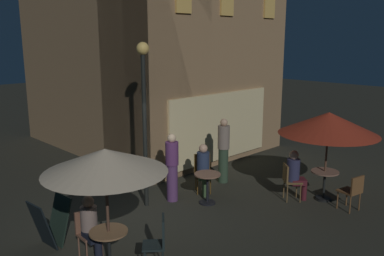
# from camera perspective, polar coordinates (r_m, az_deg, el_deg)

# --- Properties ---
(ground_plane) EXTENTS (60.00, 60.00, 0.00)m
(ground_plane) POSITION_cam_1_polar(r_m,az_deg,el_deg) (9.48, -8.14, -12.26)
(ground_plane) COLOR #2C2C23
(cafe_building) EXTENTS (6.12, 8.08, 7.07)m
(cafe_building) POSITION_cam_1_polar(r_m,az_deg,el_deg) (13.98, -6.63, 10.68)
(cafe_building) COLOR #97734D
(cafe_building) RESTS_ON ground
(street_lamp_near_corner) EXTENTS (0.29, 0.29, 3.87)m
(street_lamp_near_corner) POSITION_cam_1_polar(r_m,az_deg,el_deg) (9.37, -6.74, 4.00)
(street_lamp_near_corner) COLOR black
(street_lamp_near_corner) RESTS_ON ground
(menu_sandwich_board) EXTENTS (0.70, 0.60, 0.94)m
(menu_sandwich_board) POSITION_cam_1_polar(r_m,az_deg,el_deg) (8.47, -19.18, -12.39)
(menu_sandwich_board) COLOR black
(menu_sandwich_board) RESTS_ON ground
(cafe_table_0) EXTENTS (0.65, 0.65, 0.78)m
(cafe_table_0) POSITION_cam_1_polar(r_m,az_deg,el_deg) (7.29, -11.53, -15.67)
(cafe_table_0) COLOR black
(cafe_table_0) RESTS_ON ground
(cafe_table_1) EXTENTS (0.67, 0.67, 0.75)m
(cafe_table_1) POSITION_cam_1_polar(r_m,az_deg,el_deg) (10.66, 18.05, -6.91)
(cafe_table_1) COLOR black
(cafe_table_1) RESTS_ON ground
(cafe_table_2) EXTENTS (0.64, 0.64, 0.75)m
(cafe_table_2) POSITION_cam_1_polar(r_m,az_deg,el_deg) (9.95, 2.18, -7.72)
(cafe_table_2) COLOR black
(cafe_table_2) RESTS_ON ground
(patio_umbrella_0) EXTENTS (2.04, 2.04, 2.21)m
(patio_umbrella_0) POSITION_cam_1_polar(r_m,az_deg,el_deg) (6.73, -12.06, -4.58)
(patio_umbrella_0) COLOR black
(patio_umbrella_0) RESTS_ON ground
(patio_umbrella_1) EXTENTS (2.38, 2.38, 2.22)m
(patio_umbrella_1) POSITION_cam_1_polar(r_m,az_deg,el_deg) (10.29, 18.58, 0.60)
(patio_umbrella_1) COLOR black
(patio_umbrella_1) RESTS_ON ground
(cafe_chair_0) EXTENTS (0.54, 0.54, 1.00)m
(cafe_chair_0) POSITION_cam_1_polar(r_m,az_deg,el_deg) (7.20, -4.67, -15.27)
(cafe_chair_0) COLOR black
(cafe_chair_0) RESTS_ON ground
(cafe_chair_1) EXTENTS (0.40, 0.40, 0.88)m
(cafe_chair_1) POSITION_cam_1_polar(r_m,az_deg,el_deg) (7.90, -14.43, -13.58)
(cafe_chair_1) COLOR brown
(cafe_chair_1) RESTS_ON ground
(cafe_chair_2) EXTENTS (0.58, 0.58, 0.92)m
(cafe_chair_2) POSITION_cam_1_polar(r_m,az_deg,el_deg) (10.38, 13.45, -6.87)
(cafe_chair_2) COLOR brown
(cafe_chair_2) RESTS_ON ground
(cafe_chair_3) EXTENTS (0.51, 0.51, 0.86)m
(cafe_chair_3) POSITION_cam_1_polar(r_m,az_deg,el_deg) (10.21, 21.59, -8.00)
(cafe_chair_3) COLOR brown
(cafe_chair_3) RESTS_ON ground
(cafe_chair_4) EXTENTS (0.59, 0.59, 0.98)m
(cafe_chair_4) POSITION_cam_1_polar(r_m,az_deg,el_deg) (10.69, 1.49, -5.81)
(cafe_chair_4) COLOR brown
(cafe_chair_4) RESTS_ON ground
(patron_seated_0) EXTENTS (0.31, 0.52, 1.20)m
(patron_seated_0) POSITION_cam_1_polar(r_m,az_deg,el_deg) (7.72, -13.98, -12.96)
(patron_seated_0) COLOR black
(patron_seated_0) RESTS_ON ground
(patron_seated_1) EXTENTS (0.50, 0.49, 1.28)m
(patron_seated_1) POSITION_cam_1_polar(r_m,az_deg,el_deg) (10.37, 14.24, -6.03)
(patron_seated_1) COLOR #48171E
(patron_seated_1) RESTS_ON ground
(patron_seated_2) EXTENTS (0.49, 0.52, 1.30)m
(patron_seated_2) POSITION_cam_1_polar(r_m,az_deg,el_deg) (10.51, 1.61, -5.34)
(patron_seated_2) COLOR #354D2B
(patron_seated_2) RESTS_ON ground
(patron_standing_3) EXTENTS (0.32, 0.32, 1.70)m
(patron_standing_3) POSITION_cam_1_polar(r_m,az_deg,el_deg) (10.00, -2.81, -5.49)
(patron_standing_3) COLOR #573461
(patron_standing_3) RESTS_ON ground
(patron_standing_4) EXTENTS (0.33, 0.33, 1.81)m
(patron_standing_4) POSITION_cam_1_polar(r_m,az_deg,el_deg) (11.29, 4.43, -3.12)
(patron_standing_4) COLOR #2D402E
(patron_standing_4) RESTS_ON ground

